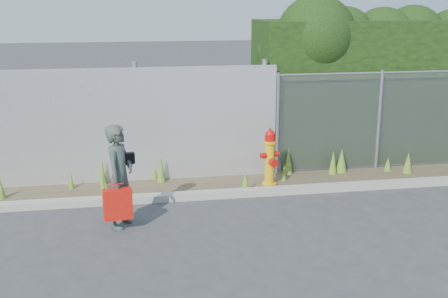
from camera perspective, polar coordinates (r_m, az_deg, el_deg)
name	(u,v)px	position (r m, az deg, el deg)	size (l,w,h in m)	color
ground	(260,237)	(8.48, 3.66, -8.89)	(80.00, 80.00, 0.00)	#353538
curb	(237,193)	(10.09, 1.29, -4.50)	(16.00, 0.22, 0.12)	gray
weed_strip	(231,177)	(10.78, 0.74, -2.84)	(16.00, 1.31, 0.54)	#473A28
corrugated_fence	(53,129)	(10.88, -16.98, 2.00)	(8.50, 0.21, 2.30)	silver
chainlink_fence	(426,118)	(12.40, 19.87, 2.96)	(6.50, 0.07, 2.05)	gray
hedge	(421,68)	(13.34, 19.37, 7.75)	(7.34, 2.05, 3.52)	black
fire_hydrant	(270,158)	(10.53, 4.67, -0.96)	(0.37, 0.33, 1.12)	#DEA50B
woman	(120,176)	(8.73, -10.54, -2.74)	(0.59, 0.39, 1.62)	#106B5E
red_tote_bag	(118,204)	(8.61, -10.74, -5.52)	(0.43, 0.16, 0.56)	#B2160A
black_shoulder_bag	(127,159)	(8.83, -9.86, -0.97)	(0.24, 0.10, 0.18)	black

